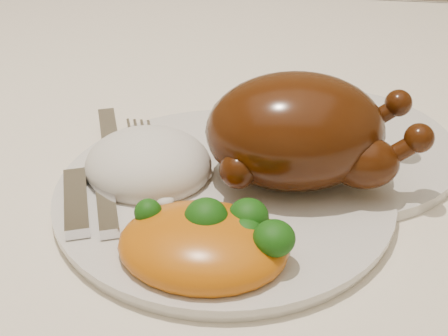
# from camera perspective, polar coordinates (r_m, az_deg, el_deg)

# --- Properties ---
(dining_table) EXTENTS (1.60, 0.90, 0.76)m
(dining_table) POSITION_cam_1_polar(r_m,az_deg,el_deg) (0.64, -7.22, -7.10)
(dining_table) COLOR brown
(dining_table) RESTS_ON floor
(tablecloth) EXTENTS (1.73, 1.03, 0.18)m
(tablecloth) POSITION_cam_1_polar(r_m,az_deg,el_deg) (0.59, -7.70, -1.66)
(tablecloth) COLOR white
(tablecloth) RESTS_ON dining_table
(dinner_plate) EXTENTS (0.33, 0.33, 0.01)m
(dinner_plate) POSITION_cam_1_polar(r_m,az_deg,el_deg) (0.52, 0.00, -2.42)
(dinner_plate) COLOR silver
(dinner_plate) RESTS_ON tablecloth
(side_plate) EXTENTS (0.30, 0.30, 0.01)m
(side_plate) POSITION_cam_1_polar(r_m,az_deg,el_deg) (0.59, 9.69, 2.01)
(side_plate) COLOR silver
(side_plate) RESTS_ON tablecloth
(roast_chicken) EXTENTS (0.19, 0.13, 0.09)m
(roast_chicken) POSITION_cam_1_polar(r_m,az_deg,el_deg) (0.51, 7.00, 3.38)
(roast_chicken) COLOR #482007
(roast_chicken) RESTS_ON dinner_plate
(rice_mound) EXTENTS (0.11, 0.10, 0.06)m
(rice_mound) POSITION_cam_1_polar(r_m,az_deg,el_deg) (0.53, -6.92, 0.25)
(rice_mound) COLOR white
(rice_mound) RESTS_ON dinner_plate
(mac_and_cheese) EXTENTS (0.13, 0.10, 0.05)m
(mac_and_cheese) POSITION_cam_1_polar(r_m,az_deg,el_deg) (0.44, -0.99, -6.77)
(mac_and_cheese) COLOR orange
(mac_and_cheese) RESTS_ON dinner_plate
(cutlery) EXTENTS (0.08, 0.20, 0.01)m
(cutlery) POSITION_cam_1_polar(r_m,az_deg,el_deg) (0.52, -11.16, -1.12)
(cutlery) COLOR silver
(cutlery) RESTS_ON dinner_plate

